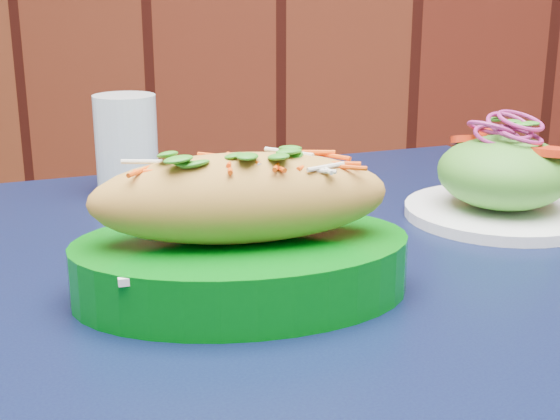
{
  "coord_description": "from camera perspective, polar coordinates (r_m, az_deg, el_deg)",
  "views": [
    {
      "loc": [
        -0.3,
        0.64,
        1.01
      ],
      "look_at": [
        -0.33,
        1.29,
        0.81
      ],
      "focal_mm": 50.0,
      "sensor_mm": 36.0,
      "label": 1
    }
  ],
  "objects": [
    {
      "name": "cafe_table",
      "position": [
        0.79,
        2.67,
        -9.3
      ],
      "size": [
        1.05,
        1.05,
        0.75
      ],
      "rotation": [
        0.0,
        0.0,
        0.41
      ],
      "color": "black",
      "rests_on": "ground"
    },
    {
      "name": "banh_mi_basket",
      "position": [
        0.65,
        -2.85,
        -2.02
      ],
      "size": [
        0.32,
        0.24,
        0.13
      ],
      "rotation": [
        0.0,
        0.0,
        0.22
      ],
      "color": "#00640C",
      "rests_on": "cafe_table"
    },
    {
      "name": "salad_plate",
      "position": [
        0.9,
        16.01,
        2.16
      ],
      "size": [
        0.21,
        0.21,
        0.12
      ],
      "rotation": [
        0.0,
        0.0,
        -0.01
      ],
      "color": "white",
      "rests_on": "cafe_table"
    },
    {
      "name": "water_glass",
      "position": [
        0.97,
        -11.16,
        4.67
      ],
      "size": [
        0.08,
        0.08,
        0.12
      ],
      "primitive_type": "cylinder",
      "color": "silver",
      "rests_on": "cafe_table"
    }
  ]
}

